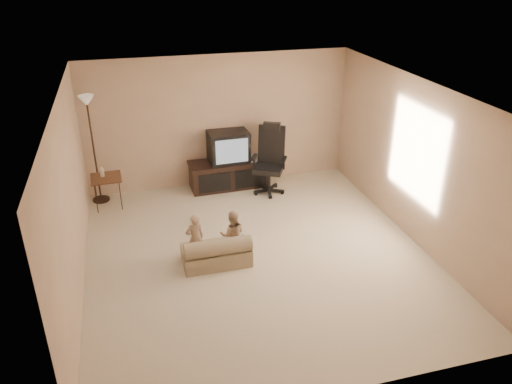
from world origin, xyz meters
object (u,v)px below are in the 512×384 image
floor_lamp (90,126)px  toddler_right (233,235)px  tv_stand (229,164)px  child_sofa (217,253)px  toddler_left (195,238)px  office_chair (270,168)px  side_table (106,178)px

floor_lamp → toddler_right: bearing=-52.2°
tv_stand → floor_lamp: (-2.42, 0.03, 0.97)m
tv_stand → toddler_right: tv_stand is taller
floor_lamp → child_sofa: bearing=-57.5°
tv_stand → toddler_right: bearing=-103.4°
child_sofa → toddler_right: (0.27, 0.12, 0.19)m
tv_stand → child_sofa: bearing=-108.4°
toddler_right → toddler_left: bearing=7.2°
office_chair → child_sofa: (-1.45, -2.19, -0.28)m
tv_stand → toddler_right: (-0.50, -2.45, -0.08)m
tv_stand → side_table: size_ratio=2.04×
office_chair → floor_lamp: floor_lamp is taller
floor_lamp → child_sofa: floor_lamp is taller
floor_lamp → toddler_right: (1.93, -2.48, -1.05)m
tv_stand → toddler_left: tv_stand is taller
tv_stand → floor_lamp: size_ratio=0.80×
child_sofa → toddler_right: 0.35m
toddler_right → child_sofa: bearing=36.9°
child_sofa → toddler_left: bearing=148.6°
office_chair → side_table: size_ratio=1.69×
child_sofa → side_table: bearing=122.7°
tv_stand → office_chair: office_chair is taller
office_chair → toddler_right: office_chair is taller
side_table → toddler_left: bearing=-60.3°
office_chair → floor_lamp: bearing=-160.1°
toddler_right → office_chair: bearing=-107.9°
toddler_left → floor_lamp: bearing=-72.3°
tv_stand → floor_lamp: 2.61m
side_table → tv_stand: bearing=6.2°
office_chair → toddler_right: 2.38m
side_table → office_chair: bearing=-2.8°
child_sofa → toddler_left: size_ratio=1.28×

